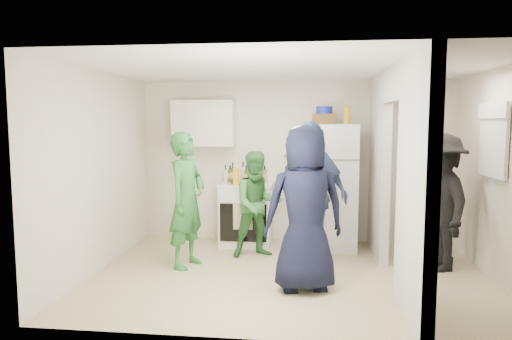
% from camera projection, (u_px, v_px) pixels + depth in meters
% --- Properties ---
extents(floor, '(4.80, 4.80, 0.00)m').
position_uv_depth(floor, '(290.00, 275.00, 5.58)').
color(floor, beige).
rests_on(floor, ground).
extents(wall_back, '(4.80, 0.00, 4.80)m').
position_uv_depth(wall_back, '(295.00, 162.00, 7.13)').
color(wall_back, silver).
rests_on(wall_back, floor).
extents(wall_front, '(4.80, 0.00, 4.80)m').
position_uv_depth(wall_front, '(283.00, 197.00, 3.77)').
color(wall_front, silver).
rests_on(wall_front, floor).
extents(wall_left, '(0.00, 3.40, 3.40)m').
position_uv_depth(wall_left, '(99.00, 171.00, 5.72)').
color(wall_left, silver).
rests_on(wall_left, floor).
extents(wall_right, '(0.00, 3.40, 3.40)m').
position_uv_depth(wall_right, '(502.00, 177.00, 5.18)').
color(wall_right, silver).
rests_on(wall_right, floor).
extents(ceiling, '(4.80, 4.80, 0.00)m').
position_uv_depth(ceiling, '(291.00, 68.00, 5.32)').
color(ceiling, white).
rests_on(ceiling, wall_back).
extents(partition_pier_back, '(0.12, 1.20, 2.50)m').
position_uv_depth(partition_pier_back, '(379.00, 166.00, 6.40)').
color(partition_pier_back, silver).
rests_on(partition_pier_back, floor).
extents(partition_pier_front, '(0.12, 1.20, 2.50)m').
position_uv_depth(partition_pier_front, '(416.00, 189.00, 4.23)').
color(partition_pier_front, silver).
rests_on(partition_pier_front, floor).
extents(partition_header, '(0.12, 1.00, 0.40)m').
position_uv_depth(partition_header, '(396.00, 84.00, 5.20)').
color(partition_header, silver).
rests_on(partition_header, partition_pier_back).
extents(stove, '(0.79, 0.66, 0.94)m').
position_uv_depth(stove, '(246.00, 214.00, 6.96)').
color(stove, white).
rests_on(stove, floor).
extents(upper_cabinet, '(0.95, 0.34, 0.70)m').
position_uv_depth(upper_cabinet, '(204.00, 123.00, 7.04)').
color(upper_cabinet, silver).
rests_on(upper_cabinet, wall_back).
extents(fridge, '(0.76, 0.73, 1.84)m').
position_uv_depth(fridge, '(330.00, 187.00, 6.75)').
color(fridge, white).
rests_on(fridge, floor).
extents(wicker_basket, '(0.35, 0.25, 0.15)m').
position_uv_depth(wicker_basket, '(324.00, 119.00, 6.70)').
color(wicker_basket, brown).
rests_on(wicker_basket, fridge).
extents(blue_bowl, '(0.24, 0.24, 0.11)m').
position_uv_depth(blue_bowl, '(324.00, 110.00, 6.69)').
color(blue_bowl, navy).
rests_on(blue_bowl, wicker_basket).
extents(yellow_cup_stack_top, '(0.09, 0.09, 0.25)m').
position_uv_depth(yellow_cup_stack_top, '(347.00, 116.00, 6.51)').
color(yellow_cup_stack_top, gold).
rests_on(yellow_cup_stack_top, fridge).
extents(wall_clock, '(0.22, 0.02, 0.22)m').
position_uv_depth(wall_clock, '(298.00, 133.00, 7.06)').
color(wall_clock, white).
rests_on(wall_clock, wall_back).
extents(spice_shelf, '(0.35, 0.08, 0.03)m').
position_uv_depth(spice_shelf, '(295.00, 156.00, 7.07)').
color(spice_shelf, olive).
rests_on(spice_shelf, wall_back).
extents(nook_window, '(0.03, 0.70, 0.80)m').
position_uv_depth(nook_window, '(495.00, 141.00, 5.34)').
color(nook_window, black).
rests_on(nook_window, wall_right).
extents(nook_window_frame, '(0.04, 0.76, 0.86)m').
position_uv_depth(nook_window_frame, '(493.00, 141.00, 5.34)').
color(nook_window_frame, white).
rests_on(nook_window_frame, wall_right).
extents(nook_valance, '(0.04, 0.82, 0.18)m').
position_uv_depth(nook_valance, '(493.00, 111.00, 5.30)').
color(nook_valance, white).
rests_on(nook_valance, wall_right).
extents(yellow_cup_stack_stove, '(0.09, 0.09, 0.25)m').
position_uv_depth(yellow_cup_stack_stove, '(236.00, 177.00, 6.70)').
color(yellow_cup_stack_stove, '#FFA715').
rests_on(yellow_cup_stack_stove, stove).
extents(red_cup, '(0.09, 0.09, 0.12)m').
position_uv_depth(red_cup, '(259.00, 181.00, 6.69)').
color(red_cup, '#B50C1B').
rests_on(red_cup, stove).
extents(person_green_left, '(0.59, 0.73, 1.74)m').
position_uv_depth(person_green_left, '(187.00, 200.00, 5.86)').
color(person_green_left, '#317B38').
rests_on(person_green_left, floor).
extents(person_green_center, '(0.87, 0.78, 1.47)m').
position_uv_depth(person_green_center, '(258.00, 204.00, 6.32)').
color(person_green_center, '#347638').
rests_on(person_green_center, floor).
extents(person_denim, '(1.16, 1.02, 1.88)m').
position_uv_depth(person_denim, '(310.00, 194.00, 5.92)').
color(person_denim, '#354C75').
rests_on(person_denim, floor).
extents(person_navy, '(1.01, 0.78, 1.84)m').
position_uv_depth(person_navy, '(305.00, 208.00, 5.01)').
color(person_navy, black).
rests_on(person_navy, floor).
extents(person_nook, '(0.77, 1.19, 1.73)m').
position_uv_depth(person_nook, '(440.00, 202.00, 5.74)').
color(person_nook, black).
rests_on(person_nook, floor).
extents(bottle_a, '(0.08, 0.08, 0.26)m').
position_uv_depth(bottle_a, '(230.00, 174.00, 7.05)').
color(bottle_a, brown).
rests_on(bottle_a, stove).
extents(bottle_b, '(0.06, 0.06, 0.33)m').
position_uv_depth(bottle_b, '(233.00, 173.00, 6.86)').
color(bottle_b, '#1B5125').
rests_on(bottle_b, stove).
extents(bottle_c, '(0.08, 0.08, 0.32)m').
position_uv_depth(bottle_c, '(243.00, 172.00, 7.04)').
color(bottle_c, silver).
rests_on(bottle_c, stove).
extents(bottle_d, '(0.07, 0.07, 0.28)m').
position_uv_depth(bottle_d, '(246.00, 175.00, 6.85)').
color(bottle_d, brown).
rests_on(bottle_d, stove).
extents(bottle_e, '(0.07, 0.07, 0.28)m').
position_uv_depth(bottle_e, '(253.00, 173.00, 7.05)').
color(bottle_e, '#A7B0B9').
rests_on(bottle_e, stove).
extents(bottle_f, '(0.07, 0.07, 0.33)m').
position_uv_depth(bottle_f, '(259.00, 173.00, 6.88)').
color(bottle_f, '#184320').
rests_on(bottle_f, stove).
extents(bottle_g, '(0.08, 0.08, 0.26)m').
position_uv_depth(bottle_g, '(264.00, 174.00, 7.00)').
color(bottle_g, olive).
rests_on(bottle_g, stove).
extents(bottle_h, '(0.06, 0.06, 0.29)m').
position_uv_depth(bottle_h, '(225.00, 174.00, 6.81)').
color(bottle_h, '#ADB3B9').
rests_on(bottle_h, stove).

